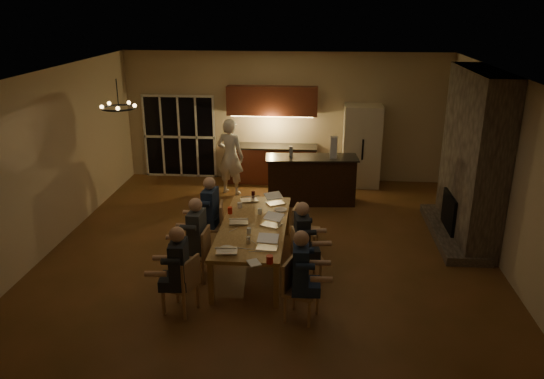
{
  "coord_description": "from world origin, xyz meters",
  "views": [
    {
      "loc": [
        0.81,
        -8.51,
        4.32
      ],
      "look_at": [
        0.04,
        0.3,
        1.18
      ],
      "focal_mm": 35.0,
      "sensor_mm": 36.0,
      "label": 1
    }
  ],
  "objects": [
    {
      "name": "french_doors",
      "position": [
        -2.7,
        4.47,
        1.05
      ],
      "size": [
        1.86,
        0.08,
        2.1
      ],
      "primitive_type": "cube",
      "color": "black",
      "rests_on": "ground"
    },
    {
      "name": "laptop_f",
      "position": [
        0.07,
        0.71,
        0.86
      ],
      "size": [
        0.42,
        0.4,
        0.23
      ],
      "primitive_type": null,
      "rotation": [
        0.0,
        0.0,
        0.5
      ],
      "color": "silver",
      "rests_on": "dining_table"
    },
    {
      "name": "can_silver",
      "position": [
        -0.21,
        -1.06,
        0.81
      ],
      "size": [
        0.07,
        0.07,
        0.12
      ],
      "primitive_type": "cylinder",
      "color": "#B2B2B7",
      "rests_on": "dining_table"
    },
    {
      "name": "laptop_e",
      "position": [
        -0.44,
        0.83,
        0.86
      ],
      "size": [
        0.39,
        0.36,
        0.23
      ],
      "primitive_type": null,
      "rotation": [
        0.0,
        0.0,
        3.43
      ],
      "color": "silver",
      "rests_on": "dining_table"
    },
    {
      "name": "bar_blender",
      "position": [
        1.18,
        2.77,
        1.32
      ],
      "size": [
        0.15,
        0.15,
        0.48
      ],
      "primitive_type": "cube",
      "rotation": [
        0.0,
        0.0,
        0.01
      ],
      "color": "silver",
      "rests_on": "bar_island"
    },
    {
      "name": "laptop_d",
      "position": [
        0.08,
        -0.32,
        0.86
      ],
      "size": [
        0.4,
        0.38,
        0.23
      ],
      "primitive_type": null,
      "rotation": [
        0.0,
        0.0,
        -0.38
      ],
      "color": "silver",
      "rests_on": "dining_table"
    },
    {
      "name": "can_cola",
      "position": [
        -0.39,
        1.02,
        0.81
      ],
      "size": [
        0.07,
        0.07,
        0.12
      ],
      "primitive_type": "cylinder",
      "color": "#3F0F0C",
      "rests_on": "dining_table"
    },
    {
      "name": "person_left_mid",
      "position": [
        -1.09,
        -0.79,
        0.69
      ],
      "size": [
        0.64,
        0.64,
        1.38
      ],
      "primitive_type": null,
      "rotation": [
        0.0,
        0.0,
        -1.65
      ],
      "color": "#3C4247",
      "rests_on": "ground"
    },
    {
      "name": "mug_front",
      "position": [
        -0.25,
        -0.68,
        0.8
      ],
      "size": [
        0.07,
        0.07,
        0.1
      ],
      "primitive_type": "cylinder",
      "color": "white",
      "rests_on": "dining_table"
    },
    {
      "name": "bar_bottle",
      "position": [
        0.25,
        2.75,
        1.2
      ],
      "size": [
        0.08,
        0.08,
        0.24
      ],
      "primitive_type": "cylinder",
      "color": "#99999E",
      "rests_on": "bar_island"
    },
    {
      "name": "person_left_near",
      "position": [
        -1.09,
        -1.93,
        0.69
      ],
      "size": [
        0.64,
        0.64,
        1.38
      ],
      "primitive_type": null,
      "rotation": [
        0.0,
        0.0,
        -1.51
      ],
      "color": "#202329",
      "rests_on": "ground"
    },
    {
      "name": "fireplace",
      "position": [
        3.7,
        1.2,
        1.6
      ],
      "size": [
        0.58,
        2.5,
        3.2
      ],
      "primitive_type": "cube",
      "color": "#665B50",
      "rests_on": "ground"
    },
    {
      "name": "dining_table",
      "position": [
        -0.22,
        -0.31,
        0.38
      ],
      "size": [
        1.1,
        2.75,
        0.75
      ],
      "primitive_type": "cube",
      "color": "tan",
      "rests_on": "ground"
    },
    {
      "name": "kitchenette",
      "position": [
        -0.3,
        4.2,
        1.2
      ],
      "size": [
        2.24,
        0.68,
        2.4
      ],
      "primitive_type": null,
      "color": "#5F291B",
      "rests_on": "ground"
    },
    {
      "name": "mug_back",
      "position": [
        -0.57,
        0.45,
        0.8
      ],
      "size": [
        0.09,
        0.09,
        0.1
      ],
      "primitive_type": "cylinder",
      "color": "white",
      "rests_on": "dining_table"
    },
    {
      "name": "person_right_mid",
      "position": [
        0.62,
        -0.83,
        0.69
      ],
      "size": [
        0.69,
        0.69,
        1.38
      ],
      "primitive_type": null,
      "rotation": [
        0.0,
        0.0,
        1.73
      ],
      "color": "#202329",
      "rests_on": "ground"
    },
    {
      "name": "back_wall",
      "position": [
        0.0,
        4.52,
        1.6
      ],
      "size": [
        8.0,
        0.04,
        3.2
      ],
      "primitive_type": "cube",
      "color": "tan",
      "rests_on": "ground"
    },
    {
      "name": "plate_near",
      "position": [
        0.13,
        -0.83,
        0.76
      ],
      "size": [
        0.23,
        0.23,
        0.02
      ],
      "primitive_type": "cylinder",
      "color": "white",
      "rests_on": "dining_table"
    },
    {
      "name": "chair_left_mid",
      "position": [
        -1.12,
        -0.88,
        0.45
      ],
      "size": [
        0.46,
        0.46,
        0.89
      ],
      "primitive_type": null,
      "rotation": [
        0.0,
        0.0,
        -1.63
      ],
      "color": "tan",
      "rests_on": "ground"
    },
    {
      "name": "mug_mid",
      "position": [
        -0.17,
        0.19,
        0.8
      ],
      "size": [
        0.08,
        0.08,
        0.1
      ],
      "primitive_type": "cylinder",
      "color": "white",
      "rests_on": "dining_table"
    },
    {
      "name": "refrigerator",
      "position": [
        1.9,
        4.15,
        1.0
      ],
      "size": [
        0.9,
        0.68,
        2.0
      ],
      "primitive_type": "cube",
      "color": "beige",
      "rests_on": "ground"
    },
    {
      "name": "right_wall",
      "position": [
        4.02,
        0.0,
        1.6
      ],
      "size": [
        0.04,
        9.0,
        3.2
      ],
      "primitive_type": "cube",
      "color": "tan",
      "rests_on": "ground"
    },
    {
      "name": "laptop_a",
      "position": [
        -0.5,
        -1.38,
        0.86
      ],
      "size": [
        0.35,
        0.31,
        0.23
      ],
      "primitive_type": null,
      "rotation": [
        0.0,
        0.0,
        3.24
      ],
      "color": "silver",
      "rests_on": "dining_table"
    },
    {
      "name": "standing_person",
      "position": [
        -1.19,
        3.27,
        0.9
      ],
      "size": [
        0.76,
        0.61,
        1.8
      ],
      "primitive_type": "imported",
      "rotation": [
        0.0,
        0.0,
        2.84
      ],
      "color": "white",
      "rests_on": "ground"
    },
    {
      "name": "chandelier",
      "position": [
        -2.3,
        -0.52,
        2.75
      ],
      "size": [
        0.55,
        0.55,
        0.03
      ],
      "primitive_type": "torus",
      "color": "black",
      "rests_on": "ceiling"
    },
    {
      "name": "chair_left_far",
      "position": [
        -1.07,
        0.24,
        0.45
      ],
      "size": [
        0.49,
        0.49,
        0.89
      ],
      "primitive_type": null,
      "rotation": [
        0.0,
        0.0,
        -1.46
      ],
      "color": "tan",
      "rests_on": "ground"
    },
    {
      "name": "redcup_mid",
      "position": [
        -0.7,
        0.15,
        0.81
      ],
      "size": [
        0.08,
        0.08,
        0.12
      ],
      "primitive_type": "cylinder",
      "color": "red",
      "rests_on": "dining_table"
    },
    {
      "name": "plate_left",
      "position": [
        -0.52,
        -1.29,
        0.76
      ],
      "size": [
        0.24,
        0.24,
        0.02
      ],
      "primitive_type": "cylinder",
      "color": "white",
      "rests_on": "dining_table"
    },
    {
      "name": "chair_right_mid",
      "position": [
        0.7,
        -0.77,
        0.45
      ],
      "size": [
        0.55,
        0.55,
        0.89
      ],
      "primitive_type": null,
      "rotation": [
        0.0,
        0.0,
        1.87
      ],
      "color": "tan",
      "rests_on": "ground"
    },
    {
      "name": "ceiling",
      "position": [
        0.0,
        0.0,
        3.22
      ],
      "size": [
        8.0,
        9.0,
        0.04
      ],
      "primitive_type": "cube",
      "color": "white",
      "rests_on": "back_wall"
    },
    {
      "name": "plate_far",
      "position": [
        0.19,
        0.39,
        0.76
      ],
      "size": [
        0.23,
        0.23,
        0.02
      ],
      "primitive_type": "cylinder",
      "color": "white",
      "rests_on": "dining_table"
    },
    {
      "name": "person_right_near",
      "position": [
        0.63,
        -1.92,
        0.69
      ],
      "size": [
        0.62,
        0.62,
        1.38
      ],
      "primitive_type": null,
      "rotation": [
        0.0,
        0.0,
        1.61
      ],
      "color": "#1D2B49",
      "rests_on": "ground"
    },
    {
      "name": "laptop_c",
      "position": [
        -0.48,
        -0.25,
        0.86
      ],
      "size": [
        0.35,
        0.32,
        0.23
      ],
      "primitive_type": null,
      "rotation": [
        0.0,
        0.0,
        3.27
      ],
      "color": "silver",
      "rests_on": "dining_table"
    },
    {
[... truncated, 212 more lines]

